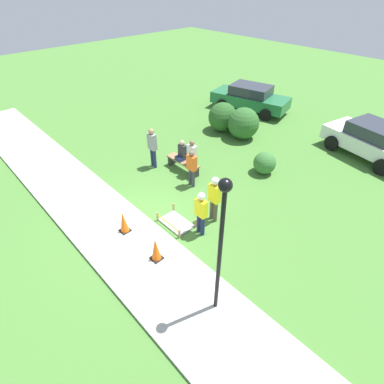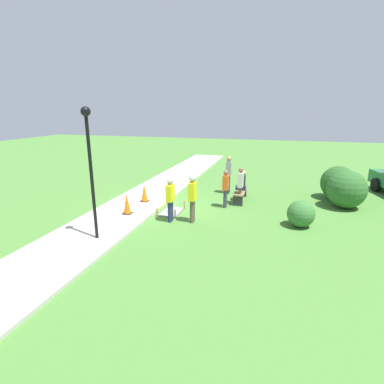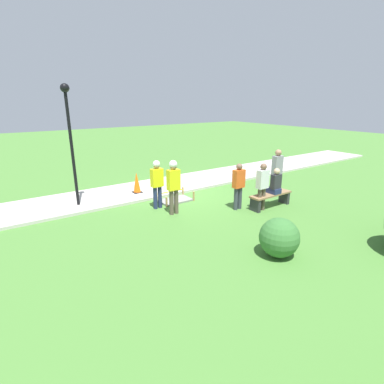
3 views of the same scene
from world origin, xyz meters
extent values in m
plane|color=#477A33|center=(0.00, 0.00, 0.00)|extent=(60.00, 60.00, 0.00)
cube|color=#BCB7AD|center=(0.00, -1.23, 0.05)|extent=(28.00, 2.46, 0.10)
cube|color=gray|center=(0.80, 0.59, 0.03)|extent=(1.16, 0.73, 0.06)
cube|color=tan|center=(0.22, 0.22, 0.18)|extent=(0.05, 0.05, 0.35)
cube|color=tan|center=(1.38, 0.22, 0.18)|extent=(0.05, 0.05, 0.35)
cube|color=tan|center=(0.22, 0.95, 0.18)|extent=(0.05, 0.05, 0.35)
cube|color=tan|center=(1.38, 0.95, 0.18)|extent=(0.05, 0.05, 0.35)
cube|color=yellow|center=(0.80, 0.22, 0.27)|extent=(1.16, 0.00, 0.04)
cube|color=black|center=(-0.03, -0.95, 0.11)|extent=(0.34, 0.34, 0.02)
cone|color=orange|center=(-0.03, -0.95, 0.51)|extent=(0.29, 0.29, 0.77)
cube|color=black|center=(1.63, -0.91, 0.11)|extent=(0.34, 0.34, 0.02)
cone|color=orange|center=(1.63, -0.91, 0.52)|extent=(0.29, 0.29, 0.78)
cube|color=#2D2D33|center=(-2.32, 3.03, 0.22)|extent=(0.12, 0.40, 0.43)
cube|color=#2D2D33|center=(-0.84, 3.03, 0.22)|extent=(0.12, 0.40, 0.43)
cube|color=olive|center=(-1.58, 3.03, 0.46)|extent=(1.68, 0.44, 0.06)
cube|color=navy|center=(-1.70, 3.03, 0.58)|extent=(0.34, 0.44, 0.18)
cube|color=#2D2D33|center=(-1.70, 3.11, 0.92)|extent=(0.36, 0.20, 0.50)
sphere|color=tan|center=(-1.70, 3.11, 1.28)|extent=(0.21, 0.21, 0.21)
cylinder|color=navy|center=(1.60, 0.89, 0.39)|extent=(0.14, 0.14, 0.78)
cylinder|color=navy|center=(1.78, 0.89, 0.39)|extent=(0.14, 0.14, 0.78)
cube|color=yellow|center=(1.69, 0.89, 1.08)|extent=(0.40, 0.22, 0.61)
sphere|color=#A37A5B|center=(1.69, 0.89, 1.49)|extent=(0.21, 0.21, 0.21)
sphere|color=white|center=(1.69, 0.89, 1.55)|extent=(0.24, 0.24, 0.24)
cylinder|color=brown|center=(1.43, 1.67, 0.41)|extent=(0.14, 0.14, 0.83)
cylinder|color=brown|center=(1.61, 1.67, 0.41)|extent=(0.14, 0.14, 0.83)
cube|color=yellow|center=(1.52, 1.67, 1.16)|extent=(0.40, 0.22, 0.66)
sphere|color=#A37A5B|center=(1.52, 1.67, 1.60)|extent=(0.22, 0.22, 0.22)
sphere|color=white|center=(1.52, 1.67, 1.66)|extent=(0.26, 0.26, 0.26)
cylinder|color=#383D47|center=(-0.59, 2.53, 0.38)|extent=(0.14, 0.14, 0.77)
cylinder|color=#383D47|center=(-0.41, 2.53, 0.38)|extent=(0.14, 0.14, 0.77)
cube|color=#E55B1E|center=(-0.50, 2.53, 1.07)|extent=(0.40, 0.22, 0.61)
sphere|color=brown|center=(-0.50, 2.53, 1.48)|extent=(0.21, 0.21, 0.21)
cylinder|color=brown|center=(-1.15, 3.07, 0.39)|extent=(0.14, 0.14, 0.78)
cylinder|color=brown|center=(-0.97, 3.07, 0.39)|extent=(0.14, 0.14, 0.78)
cube|color=silver|center=(-1.06, 3.07, 1.09)|extent=(0.40, 0.22, 0.62)
sphere|color=brown|center=(-1.06, 3.07, 1.51)|extent=(0.21, 0.21, 0.21)
cylinder|color=navy|center=(-2.79, 2.29, 0.44)|extent=(0.14, 0.14, 0.88)
cylinder|color=navy|center=(-2.61, 2.29, 0.44)|extent=(0.14, 0.14, 0.88)
cube|color=gray|center=(-2.70, 2.29, 1.23)|extent=(0.40, 0.22, 0.70)
sphere|color=#A37A5B|center=(-2.70, 2.29, 1.70)|extent=(0.24, 0.24, 0.24)
cylinder|color=black|center=(3.92, -0.76, 1.97)|extent=(0.10, 0.10, 3.74)
sphere|color=black|center=(3.92, -0.76, 3.94)|extent=(0.28, 0.28, 0.28)
cube|color=white|center=(3.36, 10.19, 0.68)|extent=(4.40, 2.73, 0.66)
cube|color=#2D333D|center=(3.36, 10.19, 1.29)|extent=(2.35, 2.08, 0.56)
cylinder|color=black|center=(4.40, 8.99, 0.35)|extent=(0.74, 0.38, 0.70)
cylinder|color=black|center=(2.32, 11.39, 0.35)|extent=(0.74, 0.38, 0.70)
cylinder|color=black|center=(1.92, 9.51, 0.35)|extent=(0.74, 0.38, 0.70)
cube|color=#236B3D|center=(-3.93, 10.58, 0.66)|extent=(4.86, 2.81, 0.65)
cube|color=#2D333D|center=(-3.93, 10.58, 1.26)|extent=(2.59, 2.06, 0.55)
cylinder|color=black|center=(-2.76, 11.78, 0.34)|extent=(0.71, 0.39, 0.67)
cylinder|color=black|center=(-2.34, 10.05, 0.34)|extent=(0.71, 0.39, 0.67)
cylinder|color=black|center=(-5.51, 11.10, 0.34)|extent=(0.71, 0.39, 0.67)
cylinder|color=black|center=(-5.09, 9.38, 0.34)|extent=(0.71, 0.39, 0.67)
sphere|color=#387033|center=(0.91, 5.45, 0.48)|extent=(0.95, 0.95, 0.95)
sphere|color=#2D6028|center=(-1.83, 7.36, 0.79)|extent=(1.59, 1.59, 1.59)
sphere|color=#285623|center=(-3.14, 7.25, 0.76)|extent=(1.52, 1.52, 1.52)
camera|label=1|loc=(6.73, -4.23, 7.12)|focal=28.00mm
camera|label=2|loc=(11.44, 4.52, 4.01)|focal=28.00mm
camera|label=3|loc=(6.28, 9.55, 3.60)|focal=28.00mm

